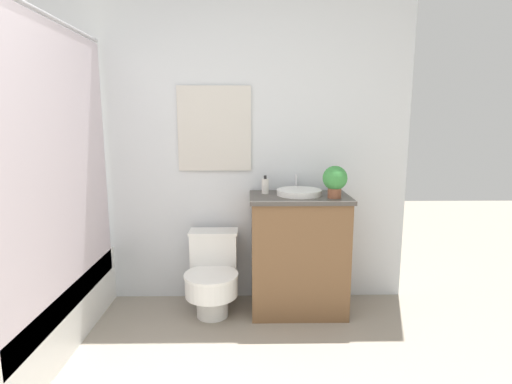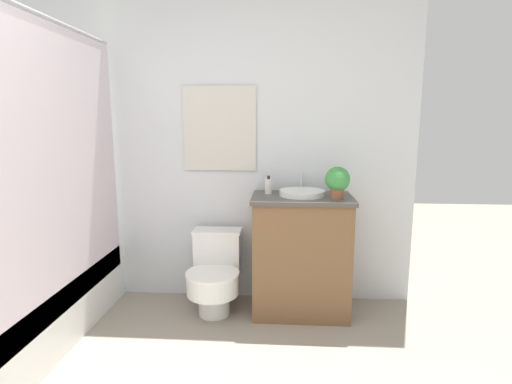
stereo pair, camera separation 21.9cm
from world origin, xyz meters
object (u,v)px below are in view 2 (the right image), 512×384
(toilet, at_px, (215,273))
(sink, at_px, (302,193))
(soap_bottle, at_px, (268,186))
(potted_plant, at_px, (337,181))

(toilet, relative_size, sink, 1.64)
(sink, distance_m, soap_bottle, 0.26)
(soap_bottle, distance_m, potted_plant, 0.51)
(sink, relative_size, potted_plant, 1.61)
(sink, relative_size, soap_bottle, 2.70)
(soap_bottle, bearing_deg, sink, -14.62)
(toilet, relative_size, soap_bottle, 4.42)
(toilet, bearing_deg, potted_plant, -4.38)
(toilet, height_order, soap_bottle, soap_bottle)
(toilet, xyz_separation_m, sink, (0.63, 0.05, 0.61))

